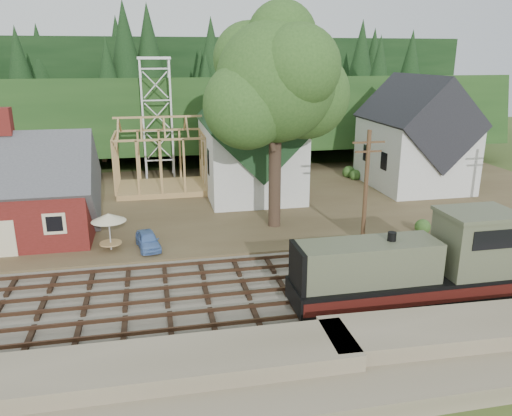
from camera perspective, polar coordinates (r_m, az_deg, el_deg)
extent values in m
plane|color=#384C1E|center=(28.23, 2.97, -9.33)|extent=(140.00, 140.00, 0.00)
cube|color=#7F7259|center=(21.30, 9.07, -19.22)|extent=(64.00, 5.00, 1.60)
cube|color=#726B5B|center=(28.19, 2.97, -9.18)|extent=(64.00, 11.00, 0.16)
cube|color=brown|center=(44.69, -2.84, 0.93)|extent=(64.00, 26.00, 0.30)
cube|color=#1E3F19|center=(67.93, -6.03, 6.30)|extent=(70.00, 28.96, 12.74)
cube|color=black|center=(83.64, -7.17, 8.28)|extent=(80.00, 20.00, 12.00)
cube|color=#5D1A15|center=(38.10, -25.59, -0.41)|extent=(10.00, 7.00, 3.80)
cube|color=#4C4C51|center=(37.63, -25.96, 2.36)|extent=(10.80, 7.41, 7.41)
cube|color=#5D1A15|center=(36.91, -26.82, 8.82)|extent=(0.90, 0.90, 1.80)
cube|color=beige|center=(35.07, -26.72, -3.18)|extent=(1.20, 0.06, 2.40)
cube|color=silver|center=(46.14, -0.82, 5.75)|extent=(8.00, 12.00, 6.40)
cube|color=#183619|center=(45.63, -0.84, 9.69)|extent=(8.40, 12.96, 8.40)
cube|color=silver|center=(39.56, 0.83, 11.48)|extent=(2.40, 2.40, 4.00)
cone|color=#183619|center=(39.38, 0.85, 16.26)|extent=(5.37, 5.37, 2.60)
cube|color=silver|center=(50.70, 17.55, 5.98)|extent=(8.00, 10.00, 6.40)
cube|color=black|center=(50.23, 17.88, 9.56)|extent=(8.40, 10.80, 8.40)
cube|color=tan|center=(47.96, -10.70, 2.27)|extent=(8.00, 6.00, 0.50)
cube|color=tan|center=(46.75, -11.15, 10.17)|extent=(8.00, 0.18, 0.18)
cube|color=silver|center=(51.42, -12.77, 9.66)|extent=(0.18, 0.18, 12.00)
cube|color=silver|center=(51.45, -9.61, 9.84)|extent=(0.18, 0.18, 12.00)
cube|color=silver|center=(54.21, -12.74, 10.02)|extent=(0.18, 0.18, 12.00)
cube|color=silver|center=(54.23, -9.74, 10.19)|extent=(0.18, 0.18, 12.00)
cube|color=silver|center=(52.44, -11.61, 16.45)|extent=(3.20, 3.20, 0.25)
cylinder|color=#38281E|center=(36.42, 2.16, 3.97)|extent=(0.90, 0.90, 8.00)
sphere|color=#2F541F|center=(35.53, 2.28, 14.24)|extent=(8.40, 8.40, 8.40)
sphere|color=#2F541F|center=(37.22, 5.72, 12.75)|extent=(6.40, 6.40, 6.40)
sphere|color=#2F541F|center=(34.38, -1.06, 11.65)|extent=(6.00, 6.00, 6.00)
cylinder|color=#4C331E|center=(33.68, 12.42, 1.97)|extent=(0.28, 0.28, 8.00)
cube|color=#4C331E|center=(33.02, 12.78, 7.34)|extent=(2.20, 0.12, 0.12)
cube|color=#4C331E|center=(33.12, 12.71, 6.31)|extent=(1.80, 0.12, 0.12)
cube|color=black|center=(27.58, 16.56, -9.96)|extent=(11.88, 2.48, 0.35)
cube|color=black|center=(27.27, 16.69, -8.60)|extent=(11.88, 2.87, 1.09)
cube|color=#535941|center=(25.70, 12.67, -6.02)|extent=(7.13, 2.28, 2.08)
cube|color=#535941|center=(28.40, 23.78, -3.67)|extent=(3.56, 2.77, 3.17)
cube|color=#535941|center=(27.90, 24.17, -0.53)|extent=(3.76, 2.97, 0.20)
cube|color=black|center=(27.12, 25.63, -3.30)|extent=(2.38, 0.06, 0.99)
cube|color=#3E100D|center=(26.14, 18.19, -9.90)|extent=(11.88, 0.04, 0.69)
cube|color=#3E100D|center=(28.43, 15.31, -7.40)|extent=(11.88, 0.04, 0.69)
cylinder|color=black|center=(25.79, 15.25, -3.41)|extent=(0.44, 0.44, 0.69)
imported|color=#628DD2|center=(33.70, -12.25, -3.62)|extent=(1.87, 3.48, 1.13)
imported|color=#84A06F|center=(38.39, -26.96, -2.48)|extent=(3.99, 2.39, 1.24)
imported|color=red|center=(53.94, 20.09, 3.51)|extent=(4.53, 3.89, 1.16)
cylinder|color=silver|center=(33.89, -16.36, -2.82)|extent=(0.10, 0.10, 2.23)
cylinder|color=tan|center=(34.11, -16.27, -3.86)|extent=(1.42, 1.42, 0.08)
cone|color=beige|center=(33.54, -16.52, -1.02)|extent=(2.23, 2.23, 0.51)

